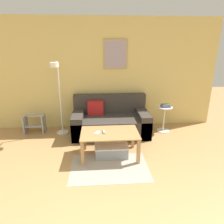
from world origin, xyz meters
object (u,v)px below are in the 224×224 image
Objects in this scene: coffee_table at (110,136)px; step_stool at (35,123)px; remote_control at (104,132)px; cell_phone at (97,133)px; book_stack at (165,106)px; storage_bin at (111,150)px; side_table at (164,117)px; couch at (110,121)px; floor_lamp at (58,92)px.

coffee_table is 2.06m from step_stool.
remote_control is 1.07× the size of cell_phone.
remote_control is (-1.45, -1.02, -0.15)m from book_stack.
storage_bin is 2.07m from step_stool.
remote_control is at bearing -144.52° from side_table.
storage_bin is (-0.05, -1.01, -0.17)m from couch.
storage_bin is at bearing -34.35° from step_stool.
storage_bin is 0.44m from cell_phone.
floor_lamp is 2.44m from side_table.
coffee_table is 4.46× the size of book_stack.
storage_bin is 1.34× the size of step_stool.
coffee_table is at bearing -142.56° from book_stack.
couch is 2.79× the size of storage_bin.
remote_control is (0.92, -0.94, -0.51)m from floor_lamp.
book_stack is (1.31, 1.01, 0.52)m from storage_bin.
side_table is (1.33, 1.03, -0.03)m from coffee_table.
floor_lamp is 11.61× the size of cell_phone.
book_stack is 3.05m from step_stool.
book_stack reaches higher than storage_bin.
storage_bin is at bearing 35.39° from coffee_table.
couch is 1.09m from cell_phone.
book_stack is at bearing 37.44° from coffee_table.
coffee_table reaches higher than storage_bin.
cell_phone is 0.31× the size of step_stool.
book_stack is 1.78m from remote_control.
cell_phone is at bearing 179.93° from coffee_table.
remote_control reaches higher than cell_phone.
book_stack is (1.34, 1.03, 0.24)m from coffee_table.
book_stack is at bearing -11.66° from side_table.
storage_bin is 1.66m from floor_lamp.
cell_phone is (-0.25, -0.02, 0.36)m from storage_bin.
cell_phone is at bearing -105.94° from couch.
side_table is 2.60× the size of book_stack.
floor_lamp is at bearing -175.27° from couch.
floor_lamp is 10.83× the size of remote_control.
step_stool is (-1.75, 0.15, -0.06)m from couch.
couch reaches higher than remote_control.
book_stack is at bearing -0.33° from couch.
couch is at bearing 74.59° from remote_control.
step_stool is at bearing 174.97° from couch.
storage_bin is 0.37× the size of floor_lamp.
side_table is 1.32× the size of step_stool.
remote_control is 1.99m from step_stool.
book_stack reaches higher than remote_control.
coffee_table is at bearing -94.30° from couch.
couch is at bearing 87.38° from storage_bin.
remote_control is at bearing -99.98° from couch.
floor_lamp reaches higher than cell_phone.
floor_lamp reaches higher than couch.
coffee_table is 0.23m from cell_phone.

